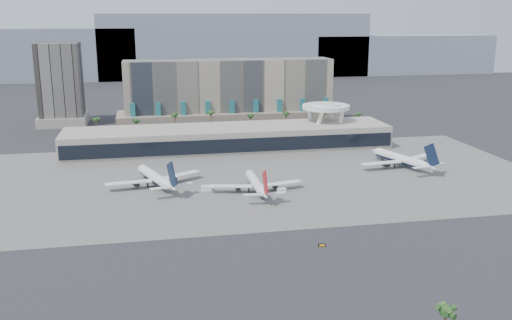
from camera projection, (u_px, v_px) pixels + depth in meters
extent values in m
plane|color=#232326|center=(275.00, 221.00, 197.56)|extent=(900.00, 900.00, 0.00)
cube|color=#5B5B59|center=(247.00, 177.00, 249.84)|extent=(260.00, 130.00, 0.06)
cube|color=gray|center=(11.00, 55.00, 604.16)|extent=(260.00, 60.00, 55.00)
cube|color=gray|center=(234.00, 45.00, 646.80)|extent=(300.00, 60.00, 70.00)
cube|color=gray|center=(398.00, 54.00, 687.00)|extent=(220.00, 60.00, 45.00)
cube|color=tan|center=(229.00, 93.00, 360.56)|extent=(130.00, 22.00, 42.00)
cube|color=gray|center=(230.00, 118.00, 362.64)|extent=(140.00, 30.00, 10.00)
cube|color=#206A6E|center=(133.00, 118.00, 341.01)|extent=(3.00, 2.00, 18.00)
cube|color=#206A6E|center=(159.00, 117.00, 343.79)|extent=(3.00, 2.00, 18.00)
cube|color=#206A6E|center=(183.00, 117.00, 346.57)|extent=(3.00, 2.00, 18.00)
cube|color=#206A6E|center=(208.00, 116.00, 349.35)|extent=(3.00, 2.00, 18.00)
cube|color=#206A6E|center=(232.00, 115.00, 352.13)|extent=(3.00, 2.00, 18.00)
cube|color=#206A6E|center=(256.00, 114.00, 354.92)|extent=(3.00, 2.00, 18.00)
cube|color=#206A6E|center=(279.00, 113.00, 357.70)|extent=(3.00, 2.00, 18.00)
cube|color=#206A6E|center=(302.00, 113.00, 360.48)|extent=(3.00, 2.00, 18.00)
cube|color=#206A6E|center=(325.00, 112.00, 363.26)|extent=(3.00, 2.00, 18.00)
cube|color=black|center=(61.00, 84.00, 363.61)|extent=(26.00, 26.00, 52.00)
cube|color=#B5AD9F|center=(64.00, 120.00, 369.33)|extent=(30.00, 30.00, 6.00)
cube|color=#B5AD9F|center=(229.00, 138.00, 300.64)|extent=(170.00, 32.00, 12.00)
cube|color=black|center=(233.00, 146.00, 285.36)|extent=(168.00, 0.60, 7.00)
cube|color=black|center=(229.00, 125.00, 298.84)|extent=(170.00, 12.00, 2.50)
cylinder|color=white|center=(333.00, 121.00, 322.53)|extent=(6.98, 6.99, 21.89)
cylinder|color=white|center=(311.00, 121.00, 320.17)|extent=(6.98, 6.99, 21.89)
cylinder|color=white|center=(318.00, 126.00, 308.07)|extent=(6.98, 6.99, 21.89)
cylinder|color=white|center=(340.00, 125.00, 310.43)|extent=(6.98, 6.99, 21.89)
cylinder|color=white|center=(326.00, 107.00, 313.06)|extent=(26.00, 26.00, 2.20)
cylinder|color=white|center=(326.00, 105.00, 312.74)|extent=(16.00, 16.00, 1.20)
cylinder|color=brown|center=(97.00, 130.00, 320.93)|extent=(0.70, 0.70, 12.00)
sphere|color=#264D1F|center=(96.00, 120.00, 319.51)|extent=(2.80, 2.80, 2.80)
cylinder|color=brown|center=(137.00, 129.00, 325.01)|extent=(0.70, 0.70, 12.00)
sphere|color=#264D1F|center=(136.00, 119.00, 323.59)|extent=(2.80, 2.80, 2.80)
cylinder|color=brown|center=(175.00, 127.00, 329.09)|extent=(0.70, 0.70, 12.00)
sphere|color=#264D1F|center=(175.00, 118.00, 327.67)|extent=(2.80, 2.80, 2.80)
cylinder|color=brown|center=(212.00, 126.00, 332.99)|extent=(0.70, 0.70, 12.00)
sphere|color=#264D1F|center=(211.00, 116.00, 331.57)|extent=(2.80, 2.80, 2.80)
cylinder|color=brown|center=(250.00, 125.00, 337.25)|extent=(0.70, 0.70, 12.00)
sphere|color=#264D1F|center=(250.00, 115.00, 335.83)|extent=(2.80, 2.80, 2.80)
cylinder|color=brown|center=(286.00, 123.00, 341.33)|extent=(0.70, 0.70, 12.00)
sphere|color=#264D1F|center=(286.00, 114.00, 339.91)|extent=(2.80, 2.80, 2.80)
cylinder|color=brown|center=(321.00, 122.00, 345.41)|extent=(0.70, 0.70, 12.00)
sphere|color=#264D1F|center=(322.00, 113.00, 343.99)|extent=(2.80, 2.80, 2.80)
cylinder|color=brown|center=(357.00, 121.00, 349.68)|extent=(0.70, 0.70, 12.00)
sphere|color=#264D1F|center=(358.00, 111.00, 348.26)|extent=(2.80, 2.80, 2.80)
cylinder|color=white|center=(154.00, 177.00, 237.73)|extent=(13.30, 27.83, 4.12)
cylinder|color=black|center=(154.00, 177.00, 237.77)|extent=(13.03, 27.27, 4.03)
cone|color=white|center=(141.00, 168.00, 251.15)|extent=(5.43, 5.74, 4.12)
cone|color=white|center=(171.00, 187.00, 222.53)|extent=(6.99, 10.11, 4.12)
cube|color=white|center=(129.00, 183.00, 231.44)|extent=(18.91, 6.53, 0.36)
cube|color=white|center=(180.00, 175.00, 242.62)|extent=(17.94, 13.22, 0.36)
cylinder|color=black|center=(136.00, 184.00, 233.65)|extent=(3.51, 4.64, 2.26)
cylinder|color=black|center=(173.00, 178.00, 241.78)|extent=(3.51, 4.64, 2.26)
cube|color=black|center=(172.00, 175.00, 219.91)|extent=(3.62, 8.98, 10.84)
cube|color=white|center=(160.00, 188.00, 219.26)|extent=(8.52, 3.87, 0.26)
cube|color=white|center=(183.00, 185.00, 223.83)|extent=(8.35, 5.82, 0.26)
cylinder|color=black|center=(145.00, 177.00, 247.58)|extent=(0.51, 0.51, 1.65)
cylinder|color=black|center=(148.00, 185.00, 235.97)|extent=(0.72, 0.72, 1.65)
cylinder|color=black|center=(163.00, 183.00, 239.22)|extent=(0.72, 0.72, 1.65)
cylinder|color=white|center=(256.00, 183.00, 230.27)|extent=(3.90, 25.82, 3.78)
cylinder|color=black|center=(256.00, 183.00, 230.31)|extent=(3.82, 25.30, 3.71)
cone|color=white|center=(249.00, 173.00, 244.32)|extent=(3.80, 4.27, 3.78)
cone|color=white|center=(264.00, 194.00, 214.35)|extent=(3.82, 8.53, 3.78)
cube|color=white|center=(231.00, 186.00, 227.54)|extent=(17.44, 7.17, 0.33)
cube|color=white|center=(281.00, 183.00, 231.49)|extent=(17.44, 7.31, 0.33)
cylinder|color=black|center=(238.00, 188.00, 228.76)|extent=(2.10, 3.79, 2.08)
cylinder|color=black|center=(274.00, 185.00, 231.63)|extent=(2.10, 3.79, 2.08)
cube|color=maroon|center=(265.00, 183.00, 211.78)|extent=(0.51, 8.59, 9.96)
cube|color=white|center=(254.00, 195.00, 212.53)|extent=(7.78, 3.08, 0.24)
cube|color=white|center=(276.00, 193.00, 214.14)|extent=(7.79, 3.15, 0.24)
cylinder|color=black|center=(251.00, 182.00, 240.49)|extent=(0.47, 0.47, 1.51)
cylinder|color=black|center=(249.00, 190.00, 229.46)|extent=(0.66, 0.66, 1.51)
cylinder|color=black|center=(264.00, 189.00, 230.60)|extent=(0.66, 0.66, 1.51)
cylinder|color=white|center=(399.00, 158.00, 267.78)|extent=(12.94, 28.51, 4.20)
cylinder|color=black|center=(399.00, 159.00, 267.82)|extent=(12.68, 27.94, 4.11)
cone|color=white|center=(375.00, 151.00, 281.65)|extent=(5.46, 5.80, 4.20)
cone|color=white|center=(428.00, 166.00, 252.06)|extent=(6.94, 10.28, 4.20)
cube|color=white|center=(381.00, 163.00, 261.58)|extent=(19.23, 6.22, 0.37)
cube|color=white|center=(418.00, 157.00, 272.52)|extent=(18.44, 13.14, 0.37)
cylinder|color=black|center=(385.00, 164.00, 263.78)|extent=(3.51, 4.71, 2.31)
cylinder|color=black|center=(412.00, 160.00, 271.73)|extent=(3.51, 4.71, 2.31)
cube|color=black|center=(432.00, 155.00, 249.37)|extent=(3.48, 9.22, 11.05)
cube|color=white|center=(422.00, 167.00, 248.81)|extent=(8.67, 3.76, 0.26)
cube|color=white|center=(437.00, 164.00, 253.28)|extent=(8.55, 5.78, 0.26)
cylinder|color=black|center=(382.00, 159.00, 277.95)|extent=(0.52, 0.52, 1.68)
cylinder|color=black|center=(394.00, 166.00, 266.03)|extent=(0.73, 0.73, 1.68)
cylinder|color=black|center=(405.00, 164.00, 269.21)|extent=(0.73, 0.73, 1.68)
cube|color=white|center=(207.00, 188.00, 230.86)|extent=(4.56, 2.77, 2.09)
cube|color=white|center=(282.00, 191.00, 228.39)|extent=(3.78, 2.83, 1.73)
cube|color=black|center=(322.00, 245.00, 175.33)|extent=(2.35, 0.82, 1.06)
cube|color=orange|center=(322.00, 245.00, 175.15)|extent=(1.67, 0.42, 0.64)
cylinder|color=black|center=(319.00, 246.00, 175.23)|extent=(0.13, 0.13, 0.64)
cylinder|color=black|center=(324.00, 246.00, 175.54)|extent=(0.13, 0.13, 0.64)
sphere|color=#264D1F|center=(446.00, 310.00, 116.14)|extent=(2.80, 2.80, 2.80)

